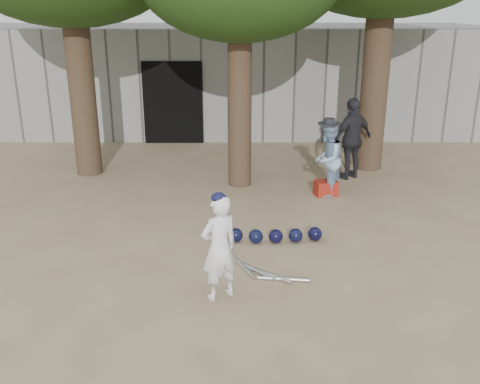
{
  "coord_description": "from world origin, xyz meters",
  "views": [
    {
      "loc": [
        0.59,
        -6.58,
        3.63
      ],
      "look_at": [
        0.6,
        1.0,
        0.95
      ],
      "focal_mm": 40.0,
      "sensor_mm": 36.0,
      "label": 1
    }
  ],
  "objects_px": {
    "spectator_blue": "(327,159)",
    "red_bag": "(326,188)",
    "boy_player": "(219,248)",
    "spectator_dark": "(352,139)"
  },
  "relations": [
    {
      "from": "boy_player",
      "to": "spectator_blue",
      "type": "bearing_deg",
      "value": -149.71
    },
    {
      "from": "boy_player",
      "to": "red_bag",
      "type": "distance_m",
      "value": 4.43
    },
    {
      "from": "spectator_blue",
      "to": "red_bag",
      "type": "distance_m",
      "value": 0.59
    },
    {
      "from": "spectator_blue",
      "to": "boy_player",
      "type": "bearing_deg",
      "value": -0.63
    },
    {
      "from": "spectator_dark",
      "to": "red_bag",
      "type": "relative_size",
      "value": 4.2
    },
    {
      "from": "spectator_blue",
      "to": "spectator_dark",
      "type": "height_order",
      "value": "spectator_dark"
    },
    {
      "from": "boy_player",
      "to": "spectator_blue",
      "type": "height_order",
      "value": "spectator_blue"
    },
    {
      "from": "spectator_blue",
      "to": "red_bag",
      "type": "height_order",
      "value": "spectator_blue"
    },
    {
      "from": "boy_player",
      "to": "red_bag",
      "type": "bearing_deg",
      "value": -149.76
    },
    {
      "from": "boy_player",
      "to": "spectator_blue",
      "type": "relative_size",
      "value": 0.94
    }
  ]
}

